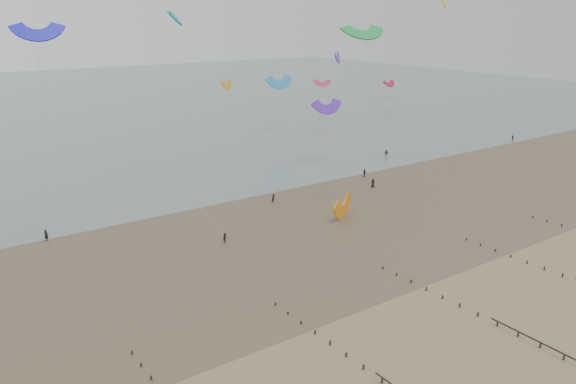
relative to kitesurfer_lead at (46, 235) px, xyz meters
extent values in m
plane|color=brown|center=(31.99, -49.60, -0.94)|extent=(500.00, 500.00, 0.00)
plane|color=#475654|center=(31.99, 150.40, -0.91)|extent=(500.00, 500.00, 0.00)
plane|color=#473A28|center=(31.99, -14.60, -0.92)|extent=(500.00, 500.00, 0.00)
ellipsoid|color=slate|center=(13.99, -27.60, -0.93)|extent=(23.60, 14.36, 0.01)
ellipsoid|color=slate|center=(43.99, -11.60, -0.93)|extent=(33.64, 18.32, 0.01)
ellipsoid|color=slate|center=(76.99, -19.60, -0.93)|extent=(19.65, 13.67, 0.01)
ellipsoid|color=slate|center=(-8.01, -9.60, -0.93)|extent=(26.95, 14.22, 0.01)
cube|color=black|center=(-0.01, -42.86, -0.73)|extent=(0.16, 0.16, 0.51)
cube|color=black|center=(-0.01, -40.23, -0.75)|extent=(0.16, 0.16, 0.48)
cube|color=black|center=(-0.01, -37.60, -0.76)|extent=(0.16, 0.16, 0.45)
cube|color=black|center=(17.99, -56.02, -0.66)|extent=(0.16, 0.16, 0.65)
cube|color=black|center=(17.99, -53.39, -0.68)|extent=(0.16, 0.16, 0.62)
cube|color=black|center=(17.99, -50.76, -0.69)|extent=(0.16, 0.16, 0.59)
cube|color=black|center=(17.99, -48.13, -0.70)|extent=(0.16, 0.16, 0.57)
cube|color=black|center=(17.99, -45.49, -0.72)|extent=(0.16, 0.16, 0.54)
cube|color=black|center=(17.99, -42.86, -0.73)|extent=(0.16, 0.16, 0.51)
cube|color=black|center=(17.99, -40.23, -0.75)|extent=(0.16, 0.16, 0.48)
cube|color=black|center=(17.99, -37.60, -0.76)|extent=(0.16, 0.16, 0.45)
cube|color=black|center=(35.99, -63.92, -0.62)|extent=(0.16, 0.16, 0.74)
cube|color=black|center=(35.99, -61.28, -0.63)|extent=(0.16, 0.16, 0.71)
cube|color=black|center=(35.99, -58.65, -0.65)|extent=(0.16, 0.16, 0.68)
cube|color=black|center=(35.99, -56.02, -0.66)|extent=(0.16, 0.16, 0.65)
cube|color=black|center=(35.99, -53.39, -0.68)|extent=(0.16, 0.16, 0.62)
cube|color=black|center=(35.99, -50.76, -0.69)|extent=(0.16, 0.16, 0.59)
cube|color=black|center=(35.99, -48.13, -0.70)|extent=(0.16, 0.16, 0.57)
cube|color=black|center=(35.99, -45.49, -0.72)|extent=(0.16, 0.16, 0.54)
cube|color=black|center=(35.99, -42.86, -0.73)|extent=(0.16, 0.16, 0.51)
cube|color=black|center=(35.99, -40.23, -0.75)|extent=(0.16, 0.16, 0.48)
cube|color=black|center=(35.99, -37.60, -0.76)|extent=(0.16, 0.16, 0.45)
cube|color=black|center=(53.99, -53.39, -0.68)|extent=(0.16, 0.16, 0.62)
cube|color=black|center=(53.99, -50.76, -0.69)|extent=(0.16, 0.16, 0.59)
cube|color=black|center=(53.99, -48.13, -0.70)|extent=(0.16, 0.16, 0.57)
cube|color=black|center=(53.99, -45.49, -0.72)|extent=(0.16, 0.16, 0.54)
cube|color=black|center=(53.99, -42.86, -0.73)|extent=(0.16, 0.16, 0.51)
cube|color=black|center=(53.99, -40.23, -0.75)|extent=(0.16, 0.16, 0.48)
cube|color=black|center=(53.99, -37.60, -0.76)|extent=(0.16, 0.16, 0.45)
cube|color=black|center=(71.99, -42.86, -0.73)|extent=(0.16, 0.16, 0.51)
cube|color=black|center=(71.99, -40.23, -0.75)|extent=(0.16, 0.16, 0.48)
cube|color=black|center=(71.99, -37.60, -0.76)|extent=(0.16, 0.16, 0.45)
imported|color=black|center=(0.00, 0.00, 0.00)|extent=(0.81, 0.79, 1.88)
imported|color=black|center=(65.56, -1.38, -0.03)|extent=(0.64, 1.13, 1.81)
imported|color=black|center=(39.70, -4.47, -0.14)|extent=(0.87, 0.74, 1.59)
imported|color=black|center=(83.07, 9.76, -0.16)|extent=(1.41, 1.26, 1.55)
imported|color=black|center=(61.64, -8.20, 0.00)|extent=(1.09, 1.01, 1.87)
imported|color=black|center=(22.55, -16.69, -0.14)|extent=(1.19, 0.97, 1.60)
imported|color=black|center=(124.19, 1.89, -0.10)|extent=(1.02, 1.02, 1.67)
camera|label=1|loc=(-15.68, -88.39, 32.83)|focal=35.00mm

